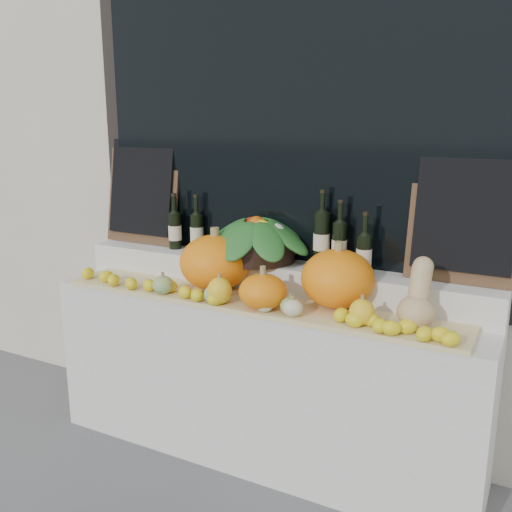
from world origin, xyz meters
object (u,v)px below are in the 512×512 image
(butternut_squash, at_px, (418,300))
(produce_bowl, at_px, (257,238))
(pumpkin_left, at_px, (215,262))
(wine_bottle_tall, at_px, (322,239))
(pumpkin_right, at_px, (338,279))

(butternut_squash, height_order, produce_bowl, produce_bowl)
(pumpkin_left, relative_size, wine_bottle_tall, 0.94)
(wine_bottle_tall, bearing_deg, pumpkin_left, -157.36)
(pumpkin_left, xyz_separation_m, produce_bowl, (0.15, 0.18, 0.11))
(pumpkin_left, distance_m, butternut_squash, 1.06)
(pumpkin_left, height_order, produce_bowl, produce_bowl)
(pumpkin_left, distance_m, produce_bowl, 0.26)
(butternut_squash, bearing_deg, produce_bowl, 164.77)
(pumpkin_left, height_order, butternut_squash, butternut_squash)
(wine_bottle_tall, bearing_deg, produce_bowl, -174.47)
(produce_bowl, distance_m, wine_bottle_tall, 0.36)
(pumpkin_left, distance_m, pumpkin_right, 0.66)
(pumpkin_right, bearing_deg, pumpkin_left, -177.87)
(pumpkin_right, xyz_separation_m, wine_bottle_tall, (-0.16, 0.19, 0.14))
(butternut_squash, relative_size, wine_bottle_tall, 0.76)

